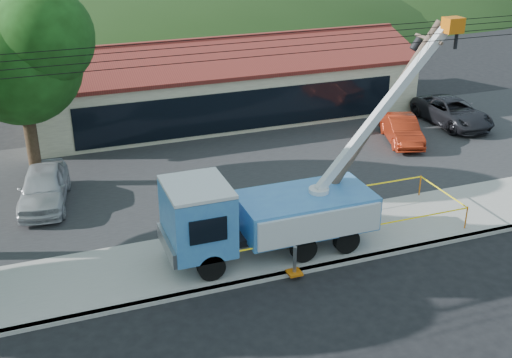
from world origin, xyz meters
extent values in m
plane|color=black|center=(0.00, 0.00, 0.00)|extent=(120.00, 120.00, 0.00)
cube|color=#A4A09A|center=(0.00, 2.10, 0.07)|extent=(60.00, 0.25, 0.15)
cube|color=#A4A09A|center=(0.00, 4.00, 0.07)|extent=(60.00, 4.00, 0.15)
cube|color=#28282B|center=(0.00, 12.00, 0.05)|extent=(60.00, 12.00, 0.10)
cube|color=#BAB093|center=(4.00, 20.00, 1.70)|extent=(22.00, 8.00, 3.40)
cube|color=black|center=(4.00, 15.98, 1.43)|extent=(18.04, 0.08, 2.21)
cube|color=maroon|center=(4.00, 18.00, 3.90)|extent=(22.50, 4.53, 1.52)
cube|color=maroon|center=(4.00, 22.00, 3.90)|extent=(22.50, 4.53, 1.52)
cube|color=maroon|center=(4.00, 20.00, 4.55)|extent=(22.50, 0.30, 0.25)
cylinder|color=#332316|center=(-7.00, 13.00, 2.09)|extent=(0.56, 0.56, 4.18)
sphere|color=black|center=(-7.00, 13.00, 5.70)|extent=(5.25, 5.25, 5.25)
sphere|color=black|center=(-5.95, 12.30, 6.84)|extent=(4.20, 4.20, 4.20)
ellipsoid|color=#1D3613|center=(10.00, 55.00, 0.00)|extent=(89.60, 64.00, 32.00)
ellipsoid|color=#1D3613|center=(30.00, 55.00, 0.00)|extent=(72.80, 52.00, 26.00)
cylinder|color=black|center=(0.00, 3.10, 7.60)|extent=(60.00, 0.02, 0.02)
cylinder|color=black|center=(0.00, 3.60, 7.72)|extent=(60.00, 0.02, 0.02)
cylinder|color=black|center=(0.00, 4.10, 7.84)|extent=(60.00, 0.02, 0.02)
cylinder|color=black|center=(0.00, 4.50, 7.96)|extent=(60.00, 0.02, 0.02)
cylinder|color=black|center=(-1.88, 2.60, 0.64)|extent=(0.97, 0.32, 0.97)
cylinder|color=black|center=(-1.88, 4.86, 0.64)|extent=(0.97, 0.32, 0.97)
cylinder|color=black|center=(1.55, 2.60, 0.64)|extent=(0.97, 0.32, 0.97)
cylinder|color=black|center=(1.55, 4.86, 0.64)|extent=(0.97, 0.32, 0.97)
cylinder|color=black|center=(3.27, 2.60, 0.64)|extent=(0.97, 0.32, 0.97)
cylinder|color=black|center=(3.27, 4.86, 0.64)|extent=(0.97, 0.32, 0.97)
cube|color=black|center=(0.91, 3.73, 0.91)|extent=(7.09, 1.07, 0.27)
cube|color=#3876C6|center=(-1.99, 3.73, 1.99)|extent=(2.15, 2.58, 2.26)
cube|color=silver|center=(-1.99, 3.73, 3.17)|extent=(2.15, 2.58, 0.13)
cube|color=black|center=(-3.01, 3.73, 2.15)|extent=(0.09, 1.93, 0.97)
cube|color=gray|center=(-3.12, 3.73, 1.13)|extent=(0.16, 2.47, 0.54)
cube|color=#3876C6|center=(2.09, 3.73, 1.56)|extent=(4.94, 2.58, 1.29)
cylinder|color=silver|center=(2.63, 3.73, 2.04)|extent=(0.75, 0.75, 0.64)
cube|color=silver|center=(5.05, 3.73, 5.16)|extent=(5.08, 0.30, 5.89)
cube|color=gray|center=(5.38, 3.73, 5.42)|extent=(3.06, 0.19, 3.54)
cube|color=#D6640B|center=(7.48, 3.52, 8.00)|extent=(0.64, 0.54, 0.54)
cube|color=#D6640B|center=(0.91, 1.90, 0.20)|extent=(0.48, 0.48, 0.09)
cube|color=#D6640B|center=(3.70, 5.56, 0.20)|extent=(0.48, 0.48, 0.09)
cylinder|color=brown|center=(4.84, 4.28, 4.08)|extent=(5.52, 0.29, 8.01)
cube|color=brown|center=(7.07, 4.28, 7.40)|extent=(0.15, 1.63, 0.15)
cylinder|color=black|center=(6.89, 4.73, 7.13)|extent=(0.52, 0.33, 0.56)
cylinder|color=black|center=(6.89, 3.83, 7.13)|extent=(0.52, 0.33, 0.56)
cylinder|color=#D6640B|center=(-1.67, 2.63, 0.62)|extent=(0.06, 0.06, 0.94)
cylinder|color=#D6640B|center=(8.56, 2.63, 0.62)|extent=(0.06, 0.06, 0.94)
cylinder|color=#D6640B|center=(8.56, 5.83, 0.62)|extent=(0.06, 0.06, 0.94)
cylinder|color=#D6640B|center=(-1.67, 5.83, 0.62)|extent=(0.06, 0.06, 0.94)
cube|color=yellow|center=(3.44, 2.63, 1.04)|extent=(10.24, 0.01, 0.06)
cube|color=yellow|center=(8.56, 4.23, 1.04)|extent=(0.01, 3.19, 0.06)
cube|color=yellow|center=(3.44, 5.83, 1.04)|extent=(10.24, 0.01, 0.06)
cube|color=yellow|center=(-1.67, 4.23, 1.04)|extent=(0.01, 3.19, 0.06)
imported|color=#B6B8BE|center=(-6.81, 10.71, 0.00)|extent=(2.64, 4.97, 1.61)
imported|color=#9F250F|center=(11.40, 11.87, 0.00)|extent=(2.65, 4.48, 1.39)
imported|color=black|center=(15.65, 13.31, 0.00)|extent=(2.62, 5.39, 1.47)
camera|label=1|loc=(-6.95, -15.40, 12.30)|focal=45.00mm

